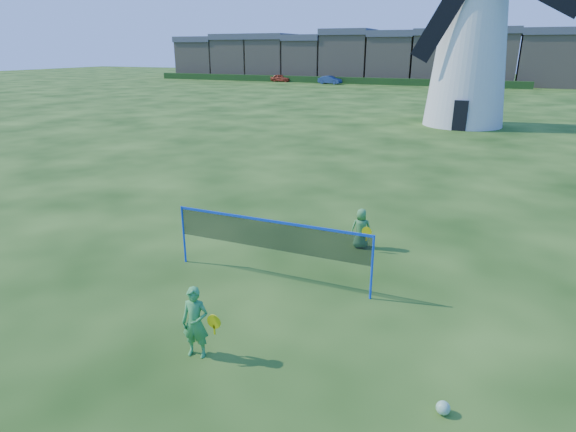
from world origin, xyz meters
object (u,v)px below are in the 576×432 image
at_px(windmill, 472,40).
at_px(car_left, 281,78).
at_px(car_right, 330,80).
at_px(badminton_net, 270,236).
at_px(play_ball, 443,408).
at_px(player_boy, 361,228).
at_px(player_girl, 195,322).

bearing_deg(windmill, car_left, 129.66).
xyz_separation_m(windmill, car_right, (-22.36, 36.36, -5.25)).
distance_m(badminton_net, play_ball, 5.48).
xyz_separation_m(windmill, player_boy, (-0.91, -25.07, -5.30)).
bearing_deg(player_boy, windmill, -110.91).
distance_m(windmill, car_right, 43.00).
bearing_deg(car_left, badminton_net, -153.11).
height_order(windmill, player_girl, windmill).
relative_size(badminton_net, player_girl, 3.65).
bearing_deg(windmill, car_right, 121.59).
distance_m(badminton_net, car_right, 67.24).
height_order(windmill, player_boy, windmill).
height_order(windmill, play_ball, windmill).
relative_size(windmill, badminton_net, 3.40).
bearing_deg(play_ball, car_right, 109.89).
bearing_deg(player_girl, badminton_net, 79.93).
bearing_deg(car_left, car_right, -97.80).
distance_m(windmill, player_girl, 31.69).
bearing_deg(car_right, player_boy, -150.63).
bearing_deg(badminton_net, car_right, 107.24).
height_order(player_girl, car_right, player_girl).
relative_size(player_boy, car_right, 0.30).
bearing_deg(car_left, windmill, -137.31).
relative_size(player_girl, player_boy, 1.21).
relative_size(player_boy, play_ball, 5.21).
relative_size(car_left, car_right, 0.93).
relative_size(play_ball, car_right, 0.06).
distance_m(player_girl, player_boy, 6.27).
xyz_separation_m(play_ball, car_right, (-24.35, 67.30, 0.51)).
relative_size(windmill, player_girl, 12.43).
height_order(player_boy, play_ball, player_boy).
height_order(car_left, car_right, car_right).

